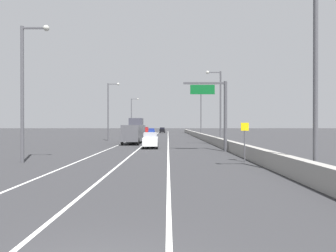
{
  "coord_description": "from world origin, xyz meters",
  "views": [
    {
      "loc": [
        1.47,
        -4.46,
        2.84
      ],
      "look_at": [
        1.32,
        39.2,
        2.66
      ],
      "focal_mm": 28.71,
      "sensor_mm": 36.0,
      "label": 1
    }
  ],
  "objects": [
    {
      "name": "lamp_post_left_far",
      "position": [
        -8.5,
        70.45,
        5.89
      ],
      "size": [
        2.14,
        0.44,
        10.28
      ],
      "color": "#4C4C51",
      "rests_on": "ground_plane"
    },
    {
      "name": "jersey_barrier_right",
      "position": [
        8.22,
        40.0,
        0.55
      ],
      "size": [
        0.6,
        120.0,
        1.1
      ],
      "primitive_type": "cube",
      "color": "gray",
      "rests_on": "ground_plane"
    },
    {
      "name": "car_black_1",
      "position": [
        -0.55,
        90.62,
        0.96
      ],
      "size": [
        1.99,
        4.08,
        1.93
      ],
      "color": "black",
      "rests_on": "ground_plane"
    },
    {
      "name": "speed_advisory_sign",
      "position": [
        7.32,
        15.96,
        1.76
      ],
      "size": [
        0.6,
        0.11,
        3.0
      ],
      "color": "#4C4C51",
      "rests_on": "ground_plane"
    },
    {
      "name": "lamp_post_left_near",
      "position": [
        -9.16,
        15.57,
        5.89
      ],
      "size": [
        2.14,
        0.44,
        10.28
      ],
      "color": "#4C4C51",
      "rests_on": "ground_plane"
    },
    {
      "name": "car_blue_3",
      "position": [
        -3.21,
        72.55,
        0.93
      ],
      "size": [
        1.91,
        4.48,
        1.87
      ],
      "color": "#1E389E",
      "rests_on": "ground_plane"
    },
    {
      "name": "lamp_post_left_mid",
      "position": [
        -8.89,
        43.01,
        5.89
      ],
      "size": [
        2.14,
        0.44,
        10.28
      ],
      "color": "#4C4C51",
      "rests_on": "ground_plane"
    },
    {
      "name": "lamp_post_right_third",
      "position": [
        8.58,
        55.31,
        5.89
      ],
      "size": [
        2.14,
        0.44,
        10.28
      ],
      "color": "#4C4C51",
      "rests_on": "ground_plane"
    },
    {
      "name": "overhead_sign_gantry",
      "position": [
        6.87,
        24.18,
        4.73
      ],
      "size": [
        4.68,
        0.36,
        7.5
      ],
      "color": "#47474C",
      "rests_on": "ground_plane"
    },
    {
      "name": "car_white_0",
      "position": [
        -0.67,
        28.45,
        0.96
      ],
      "size": [
        1.95,
        4.4,
        1.92
      ],
      "color": "white",
      "rests_on": "ground_plane"
    },
    {
      "name": "lane_stripe_right",
      "position": [
        1.5,
        55.0,
        0.0
      ],
      "size": [
        0.16,
        130.0,
        0.0
      ],
      "primitive_type": "cube",
      "color": "silver",
      "rests_on": "ground_plane"
    },
    {
      "name": "car_red_4",
      "position": [
        -6.31,
        89.38,
        1.05
      ],
      "size": [
        1.99,
        4.23,
        2.12
      ],
      "color": "red",
      "rests_on": "ground_plane"
    },
    {
      "name": "car_green_2",
      "position": [
        -6.75,
        62.54,
        0.95
      ],
      "size": [
        1.84,
        4.03,
        1.9
      ],
      "color": "#196033",
      "rests_on": "ground_plane"
    },
    {
      "name": "lamp_post_right_second",
      "position": [
        8.46,
        32.44,
        5.89
      ],
      "size": [
        2.14,
        0.44,
        10.28
      ],
      "color": "#4C4C51",
      "rests_on": "ground_plane"
    },
    {
      "name": "lane_stripe_center",
      "position": [
        -2.0,
        55.0,
        0.0
      ],
      "size": [
        0.16,
        130.0,
        0.0
      ],
      "primitive_type": "cube",
      "color": "silver",
      "rests_on": "ground_plane"
    },
    {
      "name": "lane_stripe_left",
      "position": [
        -5.5,
        55.0,
        0.0
      ],
      "size": [
        0.16,
        130.0,
        0.0
      ],
      "primitive_type": "cube",
      "color": "silver",
      "rests_on": "ground_plane"
    },
    {
      "name": "box_truck",
      "position": [
        -3.69,
        36.78,
        1.78
      ],
      "size": [
        2.62,
        9.44,
        3.92
      ],
      "color": "#4C4C51",
      "rests_on": "ground_plane"
    },
    {
      "name": "lamp_post_right_near",
      "position": [
        8.93,
        9.57,
        5.89
      ],
      "size": [
        2.14,
        0.44,
        10.28
      ],
      "color": "#4C4C51",
      "rests_on": "ground_plane"
    },
    {
      "name": "ground_plane",
      "position": [
        0.0,
        64.0,
        0.0
      ],
      "size": [
        320.0,
        320.0,
        0.0
      ],
      "primitive_type": "plane",
      "color": "#2D2D30"
    }
  ]
}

